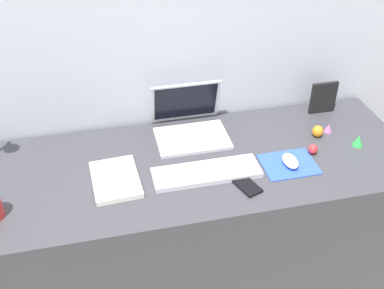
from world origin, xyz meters
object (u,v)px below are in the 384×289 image
at_px(mouse, 290,161).
at_px(toy_figurine_pink, 328,128).
at_px(keyboard, 206,173).
at_px(cell_phone, 246,185).
at_px(notebook_pad, 116,179).
at_px(picture_frame, 323,98).
at_px(toy_figurine_red, 313,149).
at_px(toy_figurine_green, 358,140).
at_px(laptop, 189,122).
at_px(toy_figurine_orange, 318,131).

relative_size(mouse, toy_figurine_pink, 2.65).
distance_m(keyboard, cell_phone, 0.16).
bearing_deg(notebook_pad, toy_figurine_pink, 4.75).
relative_size(picture_frame, toy_figurine_pink, 4.14).
relative_size(mouse, cell_phone, 0.75).
height_order(keyboard, toy_figurine_red, toy_figurine_red).
relative_size(cell_phone, toy_figurine_green, 2.69).
distance_m(picture_frame, toy_figurine_pink, 0.17).
distance_m(notebook_pad, toy_figurine_green, 1.00).
distance_m(notebook_pad, picture_frame, 1.01).
bearing_deg(mouse, toy_figurine_pink, 36.19).
distance_m(laptop, toy_figurine_pink, 0.60).
height_order(laptop, toy_figurine_pink, laptop).
distance_m(picture_frame, toy_figurine_red, 0.34).
distance_m(notebook_pad, toy_figurine_red, 0.79).
height_order(notebook_pad, toy_figurine_orange, toy_figurine_orange).
bearing_deg(laptop, toy_figurine_green, -20.79).
bearing_deg(toy_figurine_green, cell_phone, -165.18).
relative_size(laptop, picture_frame, 2.00).
relative_size(notebook_pad, toy_figurine_orange, 4.71).
height_order(mouse, toy_figurine_orange, toy_figurine_orange).
xyz_separation_m(laptop, picture_frame, (0.63, 0.03, 0.02)).
height_order(cell_phone, notebook_pad, notebook_pad).
height_order(toy_figurine_green, toy_figurine_red, toy_figurine_green).
distance_m(toy_figurine_orange, toy_figurine_green, 0.17).
height_order(notebook_pad, toy_figurine_red, toy_figurine_red).
height_order(notebook_pad, picture_frame, picture_frame).
bearing_deg(toy_figurine_orange, toy_figurine_pink, 20.96).
height_order(keyboard, cell_phone, keyboard).
distance_m(picture_frame, toy_figurine_orange, 0.21).
distance_m(mouse, toy_figurine_green, 0.33).
relative_size(keyboard, toy_figurine_green, 8.61).
distance_m(cell_phone, notebook_pad, 0.48).
bearing_deg(cell_phone, toy_figurine_red, 1.86).
height_order(mouse, notebook_pad, mouse).
xyz_separation_m(cell_phone, picture_frame, (0.50, 0.42, 0.07)).
height_order(toy_figurine_orange, toy_figurine_green, toy_figurine_orange).
relative_size(picture_frame, toy_figurine_green, 3.15).
bearing_deg(cell_phone, toy_figurine_orange, 11.24).
height_order(laptop, picture_frame, laptop).
distance_m(cell_phone, toy_figurine_red, 0.35).
distance_m(laptop, toy_figurine_green, 0.70).
height_order(laptop, keyboard, laptop).
distance_m(cell_phone, toy_figurine_green, 0.55).
relative_size(mouse, toy_figurine_orange, 1.88).
bearing_deg(cell_phone, toy_figurine_green, -4.88).
distance_m(toy_figurine_green, toy_figurine_pink, 0.14).
bearing_deg(toy_figurine_green, keyboard, -175.93).
height_order(laptop, notebook_pad, laptop).
height_order(cell_phone, toy_figurine_green, toy_figurine_green).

